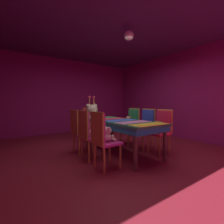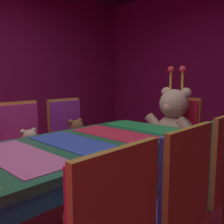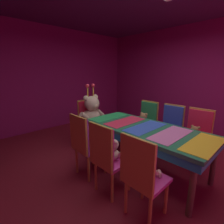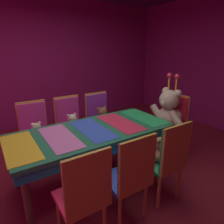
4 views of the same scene
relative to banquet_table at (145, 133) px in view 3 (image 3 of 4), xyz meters
The scene contains 17 objects.
ground_plane 0.65m from the banquet_table, ahead, with size 7.90×7.90×0.00m, color maroon.
wall_back 3.29m from the banquet_table, 90.00° to the left, with size 5.20×0.12×2.80m, color #8C1959.
wall_right 2.71m from the banquet_table, ahead, with size 0.12×6.40×2.80m, color #8C1959.
banquet_table is the anchor object (origin of this frame).
chair_left_0 0.99m from the banquet_table, 147.18° to the right, with size 0.42×0.41×0.98m.
teddy_left_0 0.87m from the banquet_table, 142.10° to the right, with size 0.22×0.28×0.26m.
chair_left_1 0.84m from the banquet_table, behind, with size 0.42×0.41×0.98m.
teddy_left_1 0.69m from the banquet_table, behind, with size 0.24×0.31×0.29m.
chair_left_2 0.97m from the banquet_table, 146.58° to the left, with size 0.42×0.41×0.98m.
teddy_left_2 0.85m from the banquet_table, 141.13° to the left, with size 0.26×0.34×0.32m.
chair_right_0 0.96m from the banquet_table, 31.67° to the right, with size 0.42×0.41×0.98m.
teddy_right_0 0.84m from the banquet_table, 36.80° to the right, with size 0.22×0.29×0.27m.
chair_right_1 0.82m from the banquet_table, ahead, with size 0.42×0.41×0.98m.
chair_right_2 0.96m from the banquet_table, 32.80° to the left, with size 0.42×0.41×0.98m.
teddy_right_2 0.84m from the banquet_table, 38.18° to the left, with size 0.25×0.33×0.31m.
throne_chair 1.54m from the banquet_table, 90.00° to the left, with size 0.41×0.42×0.98m.
king_teddy_bear 1.38m from the banquet_table, 90.00° to the left, with size 0.69×0.53×0.88m.
Camera 3 is at (-2.08, -1.42, 1.59)m, focal length 26.48 mm.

